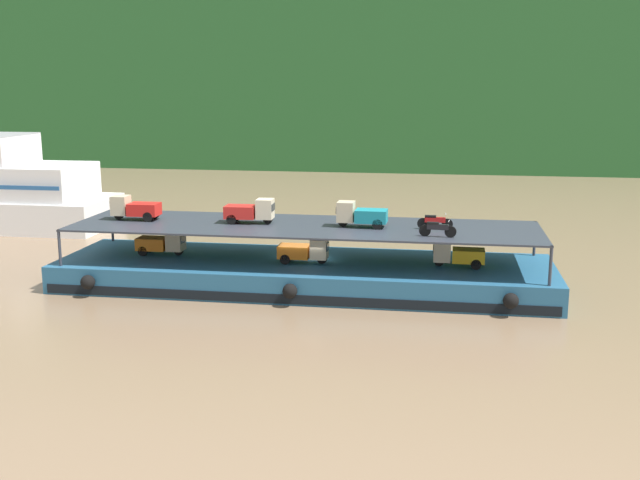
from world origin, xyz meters
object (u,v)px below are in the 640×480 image
at_px(cargo_barge, 304,274).
at_px(mini_truck_upper_fore, 361,215).
at_px(mini_truck_lower_aft, 304,251).
at_px(motorcycle_upper_port, 437,229).
at_px(mini_truck_lower_mid, 458,254).
at_px(mini_truck_upper_mid, 250,211).
at_px(mini_truck_lower_stern, 162,243).
at_px(motorcycle_upper_centre, 435,221).
at_px(mini_truck_upper_stern, 135,208).

distance_m(cargo_barge, mini_truck_upper_fore, 4.67).
height_order(mini_truck_lower_aft, motorcycle_upper_port, motorcycle_upper_port).
height_order(mini_truck_lower_mid, mini_truck_upper_mid, mini_truck_upper_mid).
relative_size(cargo_barge, mini_truck_upper_fore, 9.89).
distance_m(mini_truck_lower_stern, mini_truck_lower_aft, 8.50).
bearing_deg(motorcycle_upper_centre, motorcycle_upper_port, -85.51).
relative_size(cargo_barge, motorcycle_upper_port, 14.40).
xyz_separation_m(mini_truck_lower_aft, mini_truck_lower_mid, (8.33, 0.47, 0.00)).
height_order(mini_truck_lower_mid, motorcycle_upper_centre, motorcycle_upper_centre).
bearing_deg(mini_truck_lower_stern, mini_truck_upper_mid, 0.08).
height_order(mini_truck_lower_aft, motorcycle_upper_centre, motorcycle_upper_centre).
bearing_deg(mini_truck_lower_aft, mini_truck_upper_mid, 167.18).
height_order(mini_truck_lower_stern, motorcycle_upper_port, motorcycle_upper_port).
bearing_deg(motorcycle_upper_centre, mini_truck_upper_fore, 179.95).
relative_size(cargo_barge, mini_truck_upper_stern, 9.94).
relative_size(mini_truck_upper_stern, mini_truck_upper_mid, 1.00).
distance_m(mini_truck_lower_aft, mini_truck_upper_mid, 3.83).
relative_size(mini_truck_lower_stern, motorcycle_upper_centre, 1.45).
relative_size(mini_truck_lower_mid, mini_truck_upper_stern, 1.00).
bearing_deg(cargo_barge, mini_truck_lower_mid, -0.31).
xyz_separation_m(mini_truck_lower_stern, motorcycle_upper_centre, (15.51, -0.18, 1.74)).
height_order(mini_truck_upper_stern, motorcycle_upper_port, mini_truck_upper_stern).
bearing_deg(mini_truck_lower_stern, mini_truck_lower_mid, -0.86).
height_order(cargo_barge, mini_truck_upper_mid, mini_truck_upper_mid).
bearing_deg(mini_truck_upper_stern, mini_truck_lower_aft, -3.84).
relative_size(mini_truck_upper_mid, motorcycle_upper_port, 1.46).
relative_size(mini_truck_upper_fore, motorcycle_upper_centre, 1.46).
height_order(mini_truck_lower_aft, mini_truck_upper_fore, mini_truck_upper_fore).
bearing_deg(motorcycle_upper_port, mini_truck_upper_fore, 153.67).
height_order(mini_truck_upper_mid, motorcycle_upper_centre, mini_truck_upper_mid).
bearing_deg(mini_truck_upper_stern, cargo_barge, -0.93).
xyz_separation_m(mini_truck_lower_mid, mini_truck_upper_fore, (-5.27, 0.08, 2.00)).
bearing_deg(mini_truck_lower_mid, motorcycle_upper_port, -119.83).
relative_size(mini_truck_lower_mid, mini_truck_upper_mid, 1.00).
xyz_separation_m(mini_truck_lower_aft, mini_truck_upper_fore, (3.06, 0.54, 2.00)).
bearing_deg(mini_truck_upper_stern, mini_truck_upper_fore, -0.57).
xyz_separation_m(cargo_barge, motorcycle_upper_centre, (7.14, 0.03, 3.18)).
bearing_deg(mini_truck_lower_stern, mini_truck_lower_aft, -4.84).
relative_size(mini_truck_lower_mid, motorcycle_upper_port, 1.45).
relative_size(mini_truck_lower_stern, motorcycle_upper_port, 1.44).
distance_m(mini_truck_lower_mid, motorcycle_upper_port, 2.86).
relative_size(mini_truck_upper_mid, mini_truck_upper_fore, 1.00).
bearing_deg(motorcycle_upper_centre, mini_truck_upper_stern, 179.55).
relative_size(mini_truck_lower_stern, mini_truck_lower_mid, 0.99).
distance_m(cargo_barge, mini_truck_lower_mid, 8.55).
bearing_deg(mini_truck_lower_stern, mini_truck_upper_fore, -0.88).
distance_m(mini_truck_lower_stern, motorcycle_upper_port, 15.92).
xyz_separation_m(cargo_barge, motorcycle_upper_port, (7.30, -2.02, 3.18)).
xyz_separation_m(motorcycle_upper_port, motorcycle_upper_centre, (-0.16, 2.04, 0.00)).
bearing_deg(cargo_barge, motorcycle_upper_port, -15.45).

